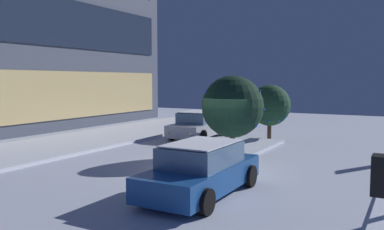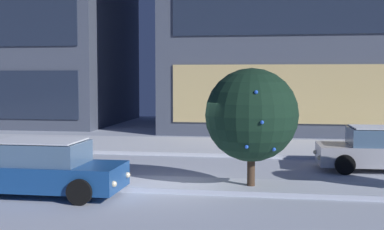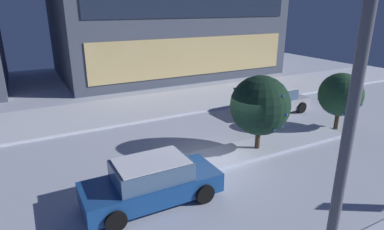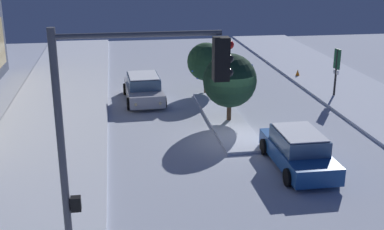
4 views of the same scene
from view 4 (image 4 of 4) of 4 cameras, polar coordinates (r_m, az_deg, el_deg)
name	(u,v)px [view 4 (image 4 of 4)]	position (r m, az deg, el deg)	size (l,w,h in m)	color
ground	(238,137)	(22.85, 5.31, -2.55)	(52.00, 52.00, 0.00)	silver
curb_strip_far	(46,147)	(22.40, -16.29, -3.50)	(52.00, 5.20, 0.14)	silver
median_strip	(225,118)	(25.09, 3.78, -0.40)	(9.00, 1.80, 0.14)	silver
car_near	(298,150)	(19.90, 12.00, -3.96)	(4.61, 2.02, 1.49)	#19478C
car_far	(144,89)	(28.12, -5.53, 3.01)	(4.66, 2.22, 1.49)	#B7B7C1
traffic_light_corner_far_left	(125,119)	(11.51, -7.65, -0.47)	(0.32, 4.06, 6.58)	#565960
parking_info_sign	(336,67)	(29.56, 16.13, 5.28)	(0.55, 0.16, 2.81)	black
decorated_tree_median	(206,62)	(29.31, 1.62, 6.08)	(2.22, 2.22, 3.00)	#473323
decorated_tree_left_of_median	(230,81)	(24.13, 4.32, 3.93)	(2.60, 2.62, 3.43)	#473323
construction_cone	(298,73)	(34.00, 11.93, 4.65)	(0.36, 0.36, 0.55)	orange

